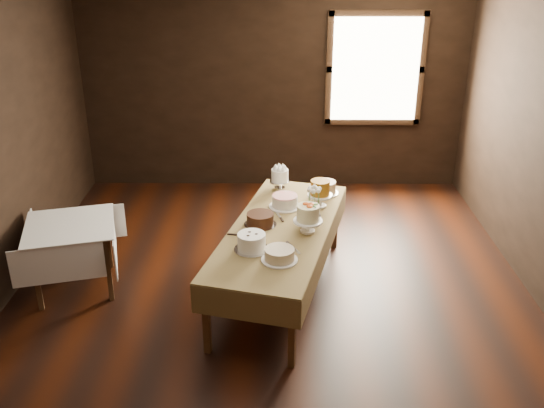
# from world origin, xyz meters

# --- Properties ---
(floor) EXTENTS (5.00, 6.00, 0.01)m
(floor) POSITION_xyz_m (0.00, 0.00, 0.00)
(floor) COLOR black
(floor) RESTS_ON ground
(wall_back) EXTENTS (5.00, 0.02, 2.80)m
(wall_back) POSITION_xyz_m (0.00, 3.00, 1.40)
(wall_back) COLOR black
(wall_back) RESTS_ON ground
(window) EXTENTS (1.10, 0.05, 1.30)m
(window) POSITION_xyz_m (1.30, 2.94, 1.60)
(window) COLOR #FFEABF
(window) RESTS_ON wall_back
(display_table) EXTENTS (1.42, 2.41, 0.70)m
(display_table) POSITION_xyz_m (0.08, 0.23, 0.65)
(display_table) COLOR #462C16
(display_table) RESTS_ON ground
(side_table) EXTENTS (1.00, 1.00, 0.68)m
(side_table) POSITION_xyz_m (-1.91, 0.30, 0.60)
(side_table) COLOR #462C16
(side_table) RESTS_ON ground
(cake_meringue) EXTENTS (0.21, 0.21, 0.23)m
(cake_meringue) POSITION_xyz_m (0.08, 1.15, 0.80)
(cake_meringue) COLOR silver
(cake_meringue) RESTS_ON display_table
(cake_speckled) EXTENTS (0.30, 0.30, 0.13)m
(cake_speckled) POSITION_xyz_m (0.55, 1.03, 0.76)
(cake_speckled) COLOR white
(cake_speckled) RESTS_ON display_table
(cake_lattice) EXTENTS (0.32, 0.32, 0.12)m
(cake_lattice) POSITION_xyz_m (0.12, 0.68, 0.75)
(cake_lattice) COLOR white
(cake_lattice) RESTS_ON display_table
(cake_caramel) EXTENTS (0.25, 0.25, 0.29)m
(cake_caramel) POSITION_xyz_m (0.47, 0.70, 0.82)
(cake_caramel) COLOR white
(cake_caramel) RESTS_ON display_table
(cake_chocolate) EXTENTS (0.35, 0.35, 0.12)m
(cake_chocolate) POSITION_xyz_m (-0.11, 0.27, 0.76)
(cake_chocolate) COLOR silver
(cake_chocolate) RESTS_ON display_table
(cake_flowers) EXTENTS (0.27, 0.27, 0.27)m
(cake_flowers) POSITION_xyz_m (0.33, 0.14, 0.82)
(cake_flowers) COLOR white
(cake_flowers) RESTS_ON display_table
(cake_swirl) EXTENTS (0.32, 0.32, 0.15)m
(cake_swirl) POSITION_xyz_m (-0.17, -0.21, 0.77)
(cake_swirl) COLOR silver
(cake_swirl) RESTS_ON display_table
(cake_cream) EXTENTS (0.32, 0.32, 0.11)m
(cake_cream) POSITION_xyz_m (0.07, -0.39, 0.75)
(cake_cream) COLOR white
(cake_cream) RESTS_ON display_table
(cake_server_b) EXTENTS (0.13, 0.22, 0.01)m
(cake_server_b) POSITION_xyz_m (0.21, -0.21, 0.70)
(cake_server_b) COLOR silver
(cake_server_b) RESTS_ON display_table
(cake_server_c) EXTENTS (0.09, 0.24, 0.01)m
(cake_server_c) POSITION_xyz_m (0.06, 0.50, 0.70)
(cake_server_c) COLOR silver
(cake_server_c) RESTS_ON display_table
(cake_server_d) EXTENTS (0.19, 0.18, 0.01)m
(cake_server_d) POSITION_xyz_m (0.38, 0.43, 0.70)
(cake_server_d) COLOR silver
(cake_server_d) RESTS_ON display_table
(cake_server_e) EXTENTS (0.24, 0.07, 0.01)m
(cake_server_e) POSITION_xyz_m (-0.24, 0.05, 0.70)
(cake_server_e) COLOR silver
(cake_server_e) RESTS_ON display_table
(flower_vase) EXTENTS (0.20, 0.20, 0.15)m
(flower_vase) POSITION_xyz_m (0.39, 0.36, 0.77)
(flower_vase) COLOR #2D2823
(flower_vase) RESTS_ON display_table
(flower_bouquet) EXTENTS (0.14, 0.14, 0.20)m
(flower_bouquet) POSITION_xyz_m (0.39, 0.36, 0.96)
(flower_bouquet) COLOR white
(flower_bouquet) RESTS_ON flower_vase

